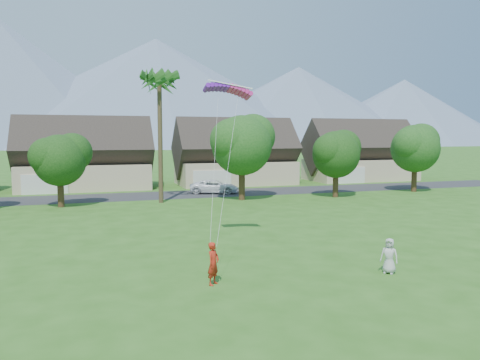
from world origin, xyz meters
name	(u,v)px	position (x,y,z in m)	size (l,w,h in m)	color
ground	(317,298)	(0.00, 0.00, 0.00)	(500.00, 500.00, 0.00)	#2D6019
street	(172,195)	(0.00, 34.00, 0.01)	(90.00, 7.00, 0.01)	#2D2D30
kite_flyer	(213,264)	(-3.50, 2.88, 0.93)	(0.68, 0.45, 1.86)	red
watcher	(389,256)	(4.73, 1.99, 0.83)	(0.81, 0.53, 1.66)	beige
parked_car	(214,187)	(4.75, 34.00, 0.75)	(2.50, 5.42, 1.50)	white
mountain_ridge	(122,96)	(10.40, 260.00, 29.07)	(540.00, 240.00, 70.00)	slate
houses_row	(164,159)	(0.49, 42.99, 3.44)	(72.75, 8.19, 8.86)	beige
tree_row	(170,152)	(-1.14, 27.92, 4.89)	(62.27, 6.67, 8.45)	#47301C
fan_palm	(159,78)	(-2.00, 28.50, 11.80)	(3.00, 3.00, 13.80)	#4C3D26
parafoil_kite	(228,88)	(-0.76, 9.85, 9.14)	(2.78, 1.11, 0.50)	purple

